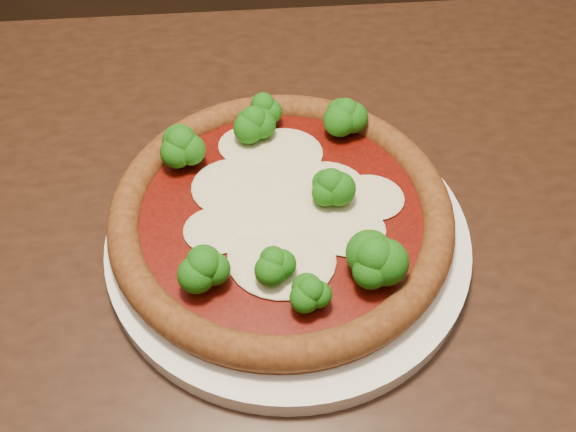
# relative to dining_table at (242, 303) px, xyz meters

# --- Properties ---
(dining_table) EXTENTS (1.36, 0.93, 0.75)m
(dining_table) POSITION_rel_dining_table_xyz_m (0.00, 0.00, 0.00)
(dining_table) COLOR black
(dining_table) RESTS_ON floor
(plate) EXTENTS (0.31, 0.31, 0.02)m
(plate) POSITION_rel_dining_table_xyz_m (0.05, -0.00, 0.11)
(plate) COLOR white
(plate) RESTS_ON dining_table
(pizza) EXTENTS (0.29, 0.29, 0.06)m
(pizza) POSITION_rel_dining_table_xyz_m (0.04, 0.01, 0.14)
(pizza) COLOR brown
(pizza) RESTS_ON plate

